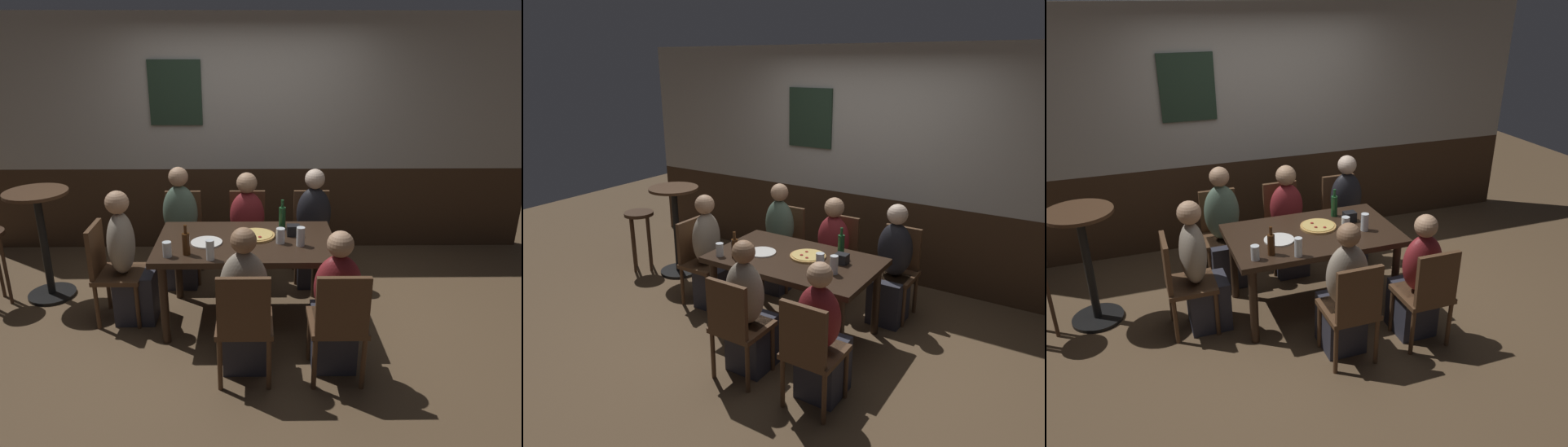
% 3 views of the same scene
% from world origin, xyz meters
% --- Properties ---
extents(ground_plane, '(12.00, 12.00, 0.00)m').
position_xyz_m(ground_plane, '(0.00, 0.00, 0.00)').
color(ground_plane, brown).
extents(wall_back, '(6.40, 0.13, 2.60)m').
position_xyz_m(wall_back, '(-0.01, 1.65, 1.30)').
color(wall_back, '#3D2819').
rests_on(wall_back, ground_plane).
extents(dining_table, '(1.49, 0.90, 0.74)m').
position_xyz_m(dining_table, '(0.00, 0.00, 0.65)').
color(dining_table, black).
rests_on(dining_table, ground_plane).
extents(chair_mid_far, '(0.40, 0.40, 0.88)m').
position_xyz_m(chair_mid_far, '(0.00, 0.87, 0.50)').
color(chair_mid_far, '#513521').
rests_on(chair_mid_far, ground_plane).
extents(chair_head_west, '(0.40, 0.40, 0.88)m').
position_xyz_m(chair_head_west, '(-1.16, 0.00, 0.50)').
color(chair_head_west, '#513521').
rests_on(chair_head_west, ground_plane).
extents(chair_left_far, '(0.40, 0.40, 0.88)m').
position_xyz_m(chair_left_far, '(-0.66, 0.87, 0.50)').
color(chair_left_far, '#513521').
rests_on(chair_left_far, ground_plane).
extents(chair_right_near, '(0.40, 0.40, 0.88)m').
position_xyz_m(chair_right_near, '(0.66, -0.87, 0.50)').
color(chair_right_near, '#513521').
rests_on(chair_right_near, ground_plane).
extents(chair_right_far, '(0.40, 0.40, 0.88)m').
position_xyz_m(chair_right_far, '(0.66, 0.87, 0.50)').
color(chair_right_far, '#513521').
rests_on(chair_right_far, ground_plane).
extents(chair_mid_near, '(0.40, 0.40, 0.88)m').
position_xyz_m(chair_mid_near, '(0.00, -0.87, 0.50)').
color(chair_mid_near, '#513521').
rests_on(chair_mid_near, ground_plane).
extents(person_mid_far, '(0.34, 0.37, 1.13)m').
position_xyz_m(person_mid_far, '(-0.00, 0.70, 0.48)').
color(person_mid_far, '#2D2D38').
rests_on(person_mid_far, ground_plane).
extents(person_head_west, '(0.37, 0.34, 1.17)m').
position_xyz_m(person_head_west, '(-1.00, 0.00, 0.50)').
color(person_head_west, '#2D2D38').
rests_on(person_head_west, ground_plane).
extents(person_left_far, '(0.34, 0.37, 1.18)m').
position_xyz_m(person_left_far, '(-0.66, 0.71, 0.50)').
color(person_left_far, '#2D2D38').
rests_on(person_left_far, ground_plane).
extents(person_right_near, '(0.34, 0.37, 1.11)m').
position_xyz_m(person_right_near, '(0.66, -0.70, 0.47)').
color(person_right_near, '#2D2D38').
rests_on(person_right_near, ground_plane).
extents(person_right_far, '(0.34, 0.37, 1.16)m').
position_xyz_m(person_right_far, '(0.66, 0.70, 0.49)').
color(person_right_far, '#2D2D38').
rests_on(person_right_far, ground_plane).
extents(person_mid_near, '(0.34, 0.37, 1.14)m').
position_xyz_m(person_mid_near, '(0.00, -0.70, 0.48)').
color(person_mid_near, '#2D2D38').
rests_on(person_mid_near, ground_plane).
extents(pizza, '(0.32, 0.32, 0.03)m').
position_xyz_m(pizza, '(0.08, 0.08, 0.75)').
color(pizza, tan).
rests_on(pizza, dining_table).
extents(pint_glass_pale, '(0.07, 0.07, 0.12)m').
position_xyz_m(pint_glass_pale, '(-0.60, -0.32, 0.79)').
color(pint_glass_pale, silver).
rests_on(pint_glass_pale, dining_table).
extents(beer_glass_tall, '(0.06, 0.06, 0.16)m').
position_xyz_m(beer_glass_tall, '(-0.26, -0.38, 0.81)').
color(beer_glass_tall, silver).
rests_on(beer_glass_tall, dining_table).
extents(tumbler_water, '(0.07, 0.07, 0.13)m').
position_xyz_m(tumbler_water, '(0.29, -0.06, 0.80)').
color(tumbler_water, silver).
rests_on(tumbler_water, dining_table).
extents(highball_clear, '(0.07, 0.07, 0.16)m').
position_xyz_m(highball_clear, '(0.45, -0.12, 0.81)').
color(highball_clear, silver).
rests_on(highball_clear, dining_table).
extents(beer_bottle_green, '(0.06, 0.06, 0.27)m').
position_xyz_m(beer_bottle_green, '(0.32, 0.27, 0.85)').
color(beer_bottle_green, '#194723').
rests_on(beer_bottle_green, dining_table).
extents(beer_bottle_brown, '(0.06, 0.06, 0.25)m').
position_xyz_m(beer_bottle_brown, '(-0.46, -0.28, 0.84)').
color(beer_bottle_brown, '#42230F').
rests_on(beer_bottle_brown, dining_table).
extents(plate_white_large, '(0.26, 0.26, 0.01)m').
position_xyz_m(plate_white_large, '(-0.32, -0.05, 0.75)').
color(plate_white_large, white).
rests_on(plate_white_large, dining_table).
extents(condiment_caddy, '(0.11, 0.09, 0.09)m').
position_xyz_m(condiment_caddy, '(0.41, 0.11, 0.79)').
color(condiment_caddy, black).
rests_on(condiment_caddy, dining_table).
extents(side_bar_table, '(0.56, 0.56, 1.05)m').
position_xyz_m(side_bar_table, '(-1.88, 0.42, 0.62)').
color(side_bar_table, black).
rests_on(side_bar_table, ground_plane).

